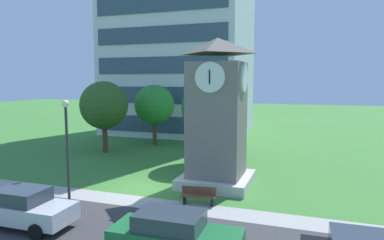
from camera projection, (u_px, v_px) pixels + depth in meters
ground_plane at (142, 189)px, 20.13m from camera, size 160.00×160.00×0.00m
street_asphalt at (71, 235)px, 14.20m from camera, size 120.00×7.20×0.01m
kerb_strip at (125, 200)px, 18.33m from camera, size 120.00×1.60×0.01m
office_building at (180, 27)px, 41.79m from camera, size 16.28×12.21×25.60m
clock_tower at (217, 121)px, 20.66m from camera, size 4.17×4.17×8.84m
park_bench at (198, 195)px, 17.68m from camera, size 1.84×0.69×0.88m
street_lamp at (67, 139)px, 17.56m from camera, size 0.36×0.36×5.36m
tree_near_tower at (104, 105)px, 30.17m from camera, size 4.22×4.22×6.31m
tree_streetside at (211, 108)px, 26.08m from camera, size 4.61×4.61×6.59m
tree_by_building at (154, 105)px, 33.62m from camera, size 3.90×3.90×5.97m
parked_car_silver at (25, 208)px, 14.89m from camera, size 4.30×2.06×1.69m
parked_car_green at (174, 235)px, 12.22m from camera, size 4.74×2.08×1.69m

